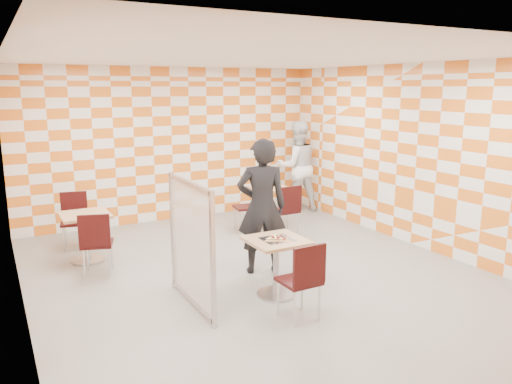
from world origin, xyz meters
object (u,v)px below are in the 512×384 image
chair_main_front (304,276)px  sport_bottle (263,183)px  soda_bottle (273,181)px  chair_second_front (288,207)px  chair_empty_far (74,216)px  second_table (270,200)px  partition (191,244)px  man_dark (262,207)px  chair_empty_near (96,239)px  empty_table (86,229)px  main_table (276,257)px  chair_second_side (251,202)px  man_white (297,166)px

chair_main_front → sport_bottle: (1.56, 3.73, 0.29)m
sport_bottle → soda_bottle: bearing=8.5°
sport_bottle → chair_second_front: bearing=-87.5°
chair_empty_far → second_table: bearing=-6.1°
partition → man_dark: (1.30, 0.60, 0.18)m
chair_empty_near → man_dark: bearing=-23.6°
empty_table → man_dark: man_dark is taller
empty_table → chair_main_front: (1.78, -3.24, 0.04)m
second_table → soda_bottle: size_ratio=3.26×
main_table → chair_empty_far: (-1.92, 3.27, 0.04)m
partition → chair_empty_far: bearing=106.0°
main_table → chair_main_front: 0.77m
second_table → chair_second_side: size_ratio=0.81×
chair_main_front → chair_empty_far: size_ratio=1.00×
second_table → man_dark: bearing=-122.8°
chair_second_front → chair_second_side: 0.75m
chair_second_side → man_white: bearing=29.5°
chair_second_front → man_dark: bearing=-133.8°
empty_table → chair_empty_far: (-0.04, 0.79, 0.04)m
second_table → chair_second_front: chair_second_front is taller
sport_bottle → second_table: bearing=-29.6°
second_table → chair_empty_near: 3.64m
chair_empty_near → chair_empty_far: 1.52m
man_dark → soda_bottle: (1.45, 2.17, -0.11)m
second_table → sport_bottle: (-0.12, 0.07, 0.33)m
empty_table → chair_second_front: (3.38, -0.35, 0.04)m
chair_second_front → man_dark: size_ratio=0.48×
chair_empty_far → man_white: bearing=4.9°
chair_second_front → main_table: bearing=-125.1°
partition → soda_bottle: size_ratio=6.74×
chair_main_front → man_white: man_white is taller
chair_second_side → man_white: 1.86m
sport_bottle → chair_empty_far: bearing=174.8°
chair_second_front → sport_bottle: bearing=92.5°
chair_empty_near → chair_second_side: bearing=18.9°
partition → soda_bottle: partition is taller
chair_second_side → sport_bottle: sport_bottle is taller
main_table → partition: (-1.05, 0.22, 0.28)m
main_table → soda_bottle: (1.70, 3.00, 0.34)m
man_dark → second_table: bearing=-101.7°
chair_main_front → man_dark: (0.34, 1.59, 0.42)m
main_table → soda_bottle: soda_bottle is taller
chair_second_side → chair_second_front: bearing=-58.5°
chair_second_side → man_white: size_ratio=0.48×
chair_second_front → chair_second_side: bearing=121.5°
man_white → sport_bottle: (-1.22, -0.70, -0.12)m
chair_second_side → chair_empty_near: (-2.98, -1.02, 0.00)m
chair_second_front → soda_bottle: bearing=77.2°
chair_second_front → chair_empty_near: size_ratio=1.00×
chair_empty_far → man_white: size_ratio=0.48×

